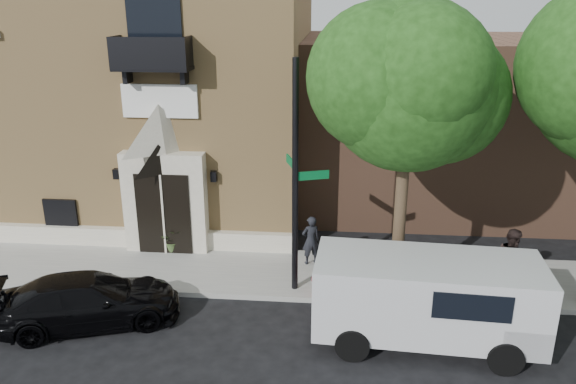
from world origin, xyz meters
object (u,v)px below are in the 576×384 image
cargo_van (435,298)px  pedestrian_far (511,260)px  dumpster (462,275)px  fire_hydrant (320,280)px  pedestrian_near (311,240)px  black_sedan (89,300)px  street_sign (296,179)px

cargo_van → pedestrian_far: size_ratio=2.95×
cargo_van → dumpster: (1.07, 2.11, -0.46)m
fire_hydrant → pedestrian_near: (-0.36, 1.82, 0.36)m
cargo_van → pedestrian_far: (2.43, 2.51, -0.13)m
fire_hydrant → dumpster: (3.80, 0.28, 0.17)m
dumpster → pedestrian_near: pedestrian_near is taller
dumpster → pedestrian_far: (1.37, 0.40, 0.33)m
fire_hydrant → black_sedan: bearing=-162.9°
pedestrian_near → pedestrian_far: 5.65m
street_sign → fire_hydrant: (0.70, -0.27, -2.77)m
dumpster → pedestrian_far: pedestrian_far is taller
black_sedan → pedestrian_near: bearing=-75.6°
street_sign → dumpster: 5.20m
black_sedan → cargo_van: bearing=-109.8°
pedestrian_far → black_sedan: bearing=95.6°
dumpster → black_sedan: bearing=-174.1°
pedestrian_near → pedestrian_far: bearing=145.9°
dumpster → pedestrian_far: bearing=10.0°
cargo_van → pedestrian_near: (-3.09, 3.66, -0.28)m
black_sedan → cargo_van: (8.48, -0.07, 0.54)m
black_sedan → pedestrian_near: size_ratio=2.92×
cargo_van → dumpster: 2.41m
fire_hydrant → pedestrian_near: size_ratio=0.54×
cargo_van → pedestrian_far: cargo_van is taller
black_sedan → pedestrian_far: bearing=-96.7°
black_sedan → dumpster: size_ratio=2.43×
street_sign → pedestrian_near: (0.35, 1.56, -2.41)m
street_sign → pedestrian_near: size_ratio=4.13×
street_sign → fire_hydrant: street_sign is taller
cargo_van → street_sign: street_sign is taller
cargo_van → street_sign: (-3.44, 2.10, 2.14)m
pedestrian_near → street_sign: bearing=55.1°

